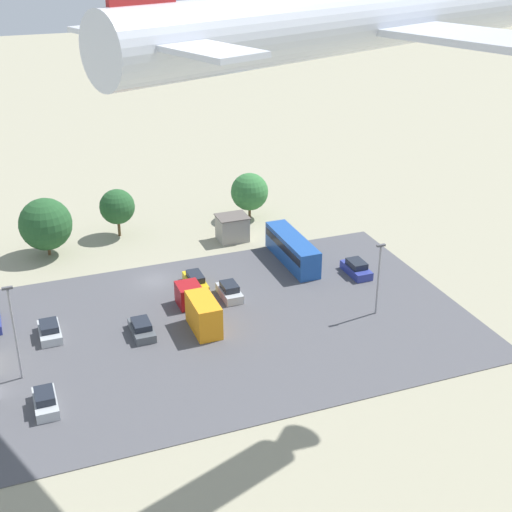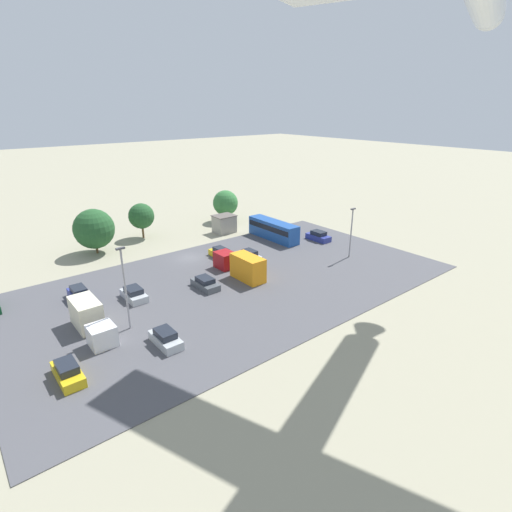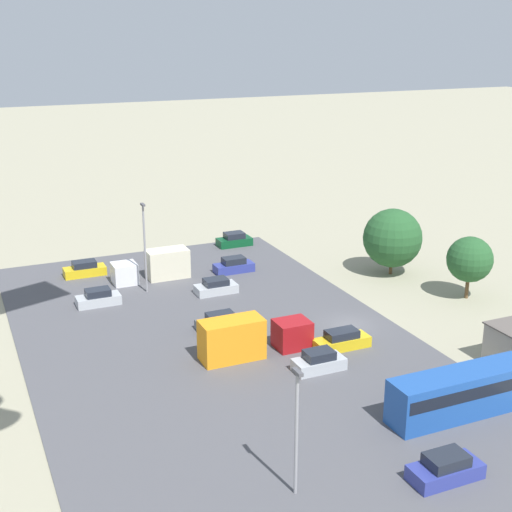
% 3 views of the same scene
% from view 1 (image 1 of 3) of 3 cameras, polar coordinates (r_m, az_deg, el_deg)
% --- Properties ---
extents(ground_plane, '(400.00, 400.00, 0.00)m').
position_cam_1_polar(ground_plane, '(80.46, -8.11, -1.98)').
color(ground_plane, gray).
extents(parking_lot_surface, '(57.05, 31.53, 0.08)m').
position_cam_1_polar(parking_lot_surface, '(70.31, -5.84, -6.12)').
color(parking_lot_surface, '#4C4C51').
rests_on(parking_lot_surface, ground).
extents(shed_building, '(3.84, 3.25, 3.23)m').
position_cam_1_polar(shed_building, '(89.26, -1.90, 2.26)').
color(shed_building, '#9E998E').
rests_on(shed_building, ground).
extents(bus, '(2.58, 10.65, 3.18)m').
position_cam_1_polar(bus, '(83.26, 2.92, 0.61)').
color(bus, '#1E4C9E').
rests_on(bus, ground).
extents(parked_car_1, '(2.00, 4.14, 1.48)m').
position_cam_1_polar(parked_car_1, '(71.80, -16.18, -5.77)').
color(parked_car_1, '#ADB2B7').
rests_on(parked_car_1, ground).
extents(parked_car_3, '(1.85, 4.11, 1.57)m').
position_cam_1_polar(parked_car_3, '(62.17, -16.50, -11.09)').
color(parked_car_3, '#ADB2B7').
rests_on(parked_car_3, ground).
extents(parked_car_5, '(1.96, 4.26, 1.43)m').
position_cam_1_polar(parked_car_5, '(70.24, -9.13, -5.77)').
color(parked_car_5, '#4C5156').
rests_on(parked_car_5, ground).
extents(parked_car_6, '(1.87, 4.02, 1.61)m').
position_cam_1_polar(parked_car_6, '(75.90, -2.13, -2.85)').
color(parked_car_6, '#ADB2B7').
rests_on(parked_car_6, ground).
extents(parked_car_7, '(1.74, 4.75, 1.57)m').
position_cam_1_polar(parked_car_7, '(78.25, -4.86, -2.03)').
color(parked_car_7, gold).
rests_on(parked_car_7, ground).
extents(parked_car_8, '(1.97, 4.38, 1.63)m').
position_cam_1_polar(parked_car_8, '(81.51, 8.03, -1.00)').
color(parked_car_8, navy).
rests_on(parked_car_8, ground).
extents(parked_truck_0, '(2.37, 9.27, 3.32)m').
position_cam_1_polar(parked_truck_0, '(71.07, -4.56, -4.24)').
color(parked_truck_0, maroon).
rests_on(parked_truck_0, ground).
extents(tree_near_shed, '(6.24, 6.24, 7.12)m').
position_cam_1_polar(tree_near_shed, '(87.77, -16.49, 2.46)').
color(tree_near_shed, brown).
rests_on(tree_near_shed, ground).
extents(tree_apron_mid, '(4.43, 4.43, 6.19)m').
position_cam_1_polar(tree_apron_mid, '(91.20, -11.05, 3.89)').
color(tree_apron_mid, brown).
rests_on(tree_apron_mid, ground).
extents(tree_apron_far, '(5.01, 5.01, 6.25)m').
position_cam_1_polar(tree_apron_far, '(95.25, -0.52, 5.16)').
color(tree_apron_far, brown).
rests_on(tree_apron_far, ground).
extents(light_pole_lot_centre, '(0.90, 0.28, 7.71)m').
position_cam_1_polar(light_pole_lot_centre, '(72.20, 9.78, -1.57)').
color(light_pole_lot_centre, gray).
rests_on(light_pole_lot_centre, ground).
extents(light_pole_lot_edge, '(0.90, 0.28, 9.03)m').
position_cam_1_polar(light_pole_lot_edge, '(64.23, -18.78, -5.59)').
color(light_pole_lot_edge, gray).
rests_on(light_pole_lot_edge, ground).
extents(airplane, '(37.32, 31.90, 8.74)m').
position_cam_1_polar(airplane, '(42.92, 11.17, 18.41)').
color(airplane, silver).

